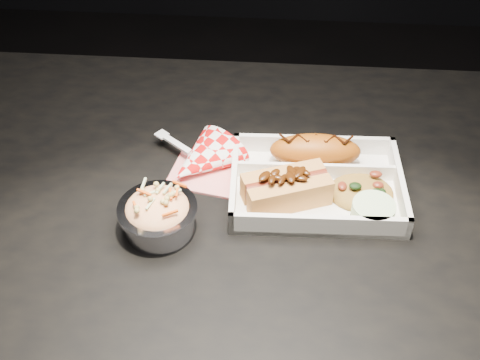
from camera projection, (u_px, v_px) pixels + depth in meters
name	position (u px, v px, depth m)	size (l,w,h in m)	color
dining_table	(274.00, 252.00, 0.93)	(1.20, 0.80, 0.75)	black
food_tray	(316.00, 187.00, 0.89)	(0.26, 0.19, 0.04)	silver
fried_pastry	(315.00, 151.00, 0.92)	(0.14, 0.06, 0.05)	#9D4C0F
hotdog	(286.00, 187.00, 0.86)	(0.13, 0.10, 0.06)	#CE8B46
fried_rice_mound	(362.00, 187.00, 0.87)	(0.10, 0.08, 0.03)	#A4772F
cupcake_liner	(373.00, 212.00, 0.84)	(0.06, 0.06, 0.03)	beige
foil_coleslaw_cup	(158.00, 213.00, 0.82)	(0.11, 0.11, 0.07)	silver
napkin_fork	(201.00, 161.00, 0.92)	(0.16, 0.15, 0.10)	red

